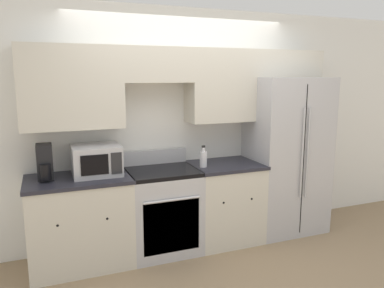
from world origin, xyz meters
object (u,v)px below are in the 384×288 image
object	(u,v)px
refrigerator	(283,154)
bottle	(203,159)
microwave	(96,160)
oven_range	(163,210)

from	to	relation	value
refrigerator	bottle	size ratio (longest dim) A/B	7.92
refrigerator	microwave	bearing A→B (deg)	-179.30
refrigerator	bottle	xyz separation A→B (m)	(-1.11, -0.13, 0.07)
microwave	bottle	bearing A→B (deg)	-5.27
microwave	oven_range	bearing A→B (deg)	-4.41
oven_range	microwave	world-z (taller)	microwave
refrigerator	microwave	distance (m)	2.22
refrigerator	bottle	bearing A→B (deg)	-173.35
oven_range	bottle	world-z (taller)	bottle
bottle	microwave	bearing A→B (deg)	174.73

